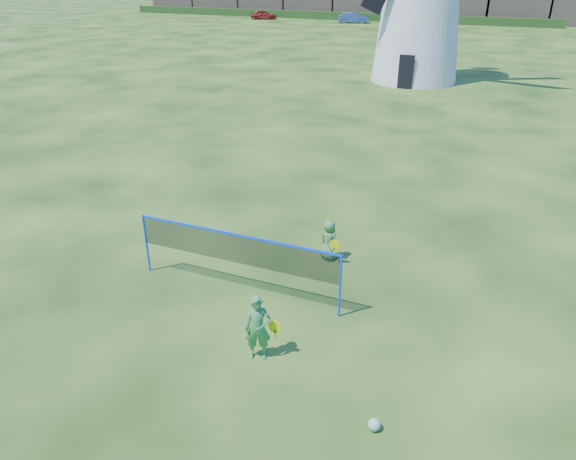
% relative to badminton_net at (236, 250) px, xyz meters
% --- Properties ---
extents(ground, '(220.00, 220.00, 0.00)m').
position_rel_badminton_net_xyz_m(ground, '(0.79, 0.21, -1.14)').
color(ground, black).
rests_on(ground, ground).
extents(badminton_net, '(5.05, 0.05, 1.55)m').
position_rel_badminton_net_xyz_m(badminton_net, '(0.00, 0.00, 0.00)').
color(badminton_net, blue).
rests_on(badminton_net, ground).
extents(player_girl, '(0.72, 0.51, 1.40)m').
position_rel_badminton_net_xyz_m(player_girl, '(1.46, -1.89, -0.44)').
color(player_girl, '#36873F').
rests_on(player_girl, ground).
extents(player_boy, '(0.67, 0.52, 1.09)m').
position_rel_badminton_net_xyz_m(player_boy, '(1.47, 2.32, -0.59)').
color(player_boy, '#468942').
rests_on(player_boy, ground).
extents(play_ball, '(0.22, 0.22, 0.22)m').
position_rel_badminton_net_xyz_m(play_ball, '(4.01, -2.80, -1.03)').
color(play_ball, green).
rests_on(play_ball, ground).
extents(hedge, '(62.00, 0.80, 1.00)m').
position_rel_badminton_net_xyz_m(hedge, '(-21.21, 66.21, -0.64)').
color(hedge, '#193814').
rests_on(hedge, ground).
extents(car_left, '(3.86, 2.58, 1.22)m').
position_rel_badminton_net_xyz_m(car_left, '(-28.78, 62.80, -0.53)').
color(car_left, maroon).
rests_on(car_left, ground).
extents(car_right, '(4.21, 2.51, 1.31)m').
position_rel_badminton_net_xyz_m(car_right, '(-15.66, 62.63, -0.48)').
color(car_right, navy).
rests_on(car_right, ground).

